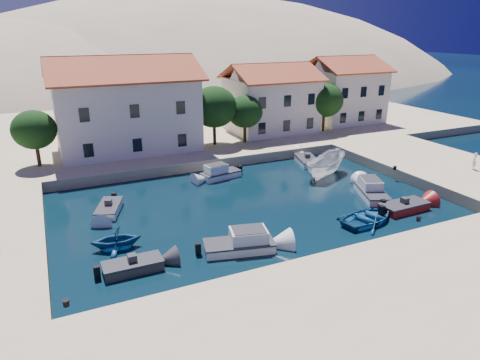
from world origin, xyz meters
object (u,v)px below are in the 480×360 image
boat_east (325,176)px  rowboat_south (368,222)px  cabin_cruiser_south (239,244)px  pedestrian (474,161)px  cabin_cruiser_east (372,191)px  building_mid (271,97)px  building_right (344,89)px  building_left (125,103)px

boat_east → rowboat_south: bearing=134.5°
cabin_cruiser_south → pedestrian: 25.52m
cabin_cruiser_south → rowboat_south: 10.35m
cabin_cruiser_south → boat_east: 16.66m
cabin_cruiser_south → cabin_cruiser_east: 14.37m
building_mid → pedestrian: size_ratio=6.61×
building_mid → boat_east: (-2.45, -15.39, -5.22)m
cabin_cruiser_east → building_right: bearing=-9.3°
building_mid → cabin_cruiser_east: building_mid is taller
pedestrian → boat_east: bearing=-68.5°
building_mid → cabin_cruiser_east: 22.08m
building_mid → boat_east: size_ratio=1.78×
building_left → building_right: building_left is taller
cabin_cruiser_east → pedestrian: pedestrian is taller
pedestrian → cabin_cruiser_east: bearing=-41.8°
building_mid → building_left: bearing=-176.8°
cabin_cruiser_south → cabin_cruiser_east: size_ratio=0.99×
pedestrian → building_mid: bearing=-106.3°
cabin_cruiser_east → boat_east: (-0.39, 6.08, -0.48)m
building_mid → cabin_cruiser_east: (-2.06, -21.47, -4.75)m
rowboat_south → cabin_cruiser_east: bearing=-53.8°
rowboat_south → boat_east: 10.33m
building_left → building_right: 30.07m
building_right → rowboat_south: bearing=-123.9°
rowboat_south → pedestrian: 15.40m
boat_east → cabin_cruiser_east: bearing=156.0°
building_mid → cabin_cruiser_south: building_mid is taller
cabin_cruiser_east → pedestrian: bearing=-69.8°
rowboat_south → cabin_cruiser_south: bearing=79.1°
cabin_cruiser_south → building_left: bearing=108.1°
cabin_cruiser_east → pedestrian: (11.39, -0.49, 1.32)m
building_left → boat_east: bearing=-42.8°
cabin_cruiser_south → cabin_cruiser_east: bearing=28.0°
cabin_cruiser_south → cabin_cruiser_east: (13.90, 3.67, -0.00)m
building_right → pedestrian: (-2.67, -22.96, -3.68)m
building_left → building_mid: 18.04m
cabin_cruiser_south → rowboat_south: bearing=12.7°
building_right → rowboat_south: building_right is taller
boat_east → pedestrian: pedestrian is taller
boat_east → cabin_cruiser_south: bearing=98.2°
rowboat_south → cabin_cruiser_east: cabin_cruiser_east is taller
cabin_cruiser_south → pedestrian: bearing=20.4°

